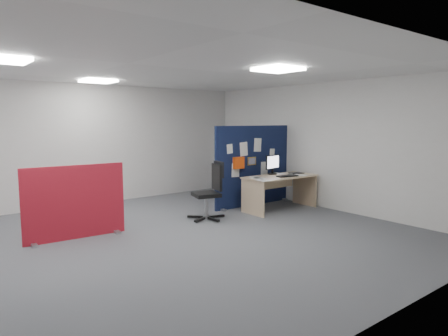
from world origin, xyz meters
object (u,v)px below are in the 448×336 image
main_desk (279,184)px  monitor_main (273,164)px  navy_divider (254,166)px  red_divider (75,203)px  office_chair (212,187)px

main_desk → monitor_main: monitor_main is taller
navy_divider → main_desk: size_ratio=1.33×
main_desk → monitor_main: 0.47m
red_divider → office_chair: red_divider is taller
navy_divider → office_chair: navy_divider is taller
monitor_main → red_divider: bearing=164.3°
navy_divider → office_chair: (-1.51, -0.47, -0.27)m
main_desk → red_divider: 4.13m
main_desk → navy_divider: bearing=99.6°
main_desk → office_chair: 1.63m
red_divider → main_desk: bearing=-3.8°
red_divider → navy_divider: bearing=5.6°
office_chair → red_divider: bearing=-171.7°
main_desk → office_chair: (-1.62, 0.21, 0.07)m
navy_divider → main_desk: 0.76m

